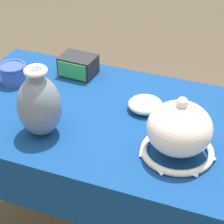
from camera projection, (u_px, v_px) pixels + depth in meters
name	position (u px, v px, depth m)	size (l,w,h in m)	color
display_table	(117.00, 134.00, 1.63)	(1.31, 0.72, 0.72)	brown
vase_tall_bulbous	(39.00, 105.00, 1.46)	(0.15, 0.15, 0.25)	slate
vase_dome_bell	(179.00, 132.00, 1.37)	(0.25, 0.25, 0.22)	white
mosaic_tile_box	(78.00, 66.00, 1.84)	(0.15, 0.12, 0.08)	#232328
cup_wide_cobalt	(13.00, 73.00, 1.78)	(0.11, 0.11, 0.08)	#3851A8
bowl_shallow_celadon	(145.00, 104.00, 1.62)	(0.13, 0.13, 0.05)	#A8CCB7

